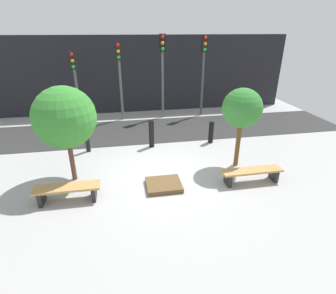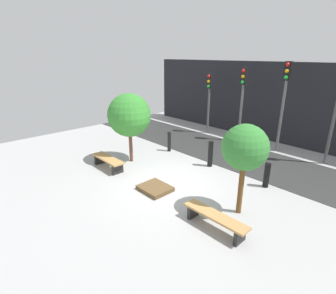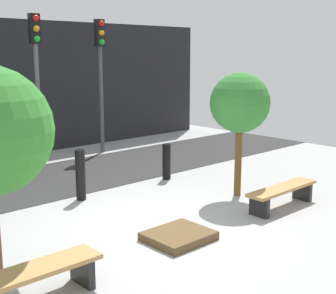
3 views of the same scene
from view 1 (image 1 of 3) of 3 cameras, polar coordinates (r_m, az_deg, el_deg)
ground_plane at (r=8.24m, az=-1.62°, el=-6.35°), size 18.00×18.00×0.00m
road_strip at (r=11.91m, az=-4.59°, el=3.63°), size 18.00×3.10×0.01m
building_facade at (r=14.64m, az=-6.25°, el=15.44°), size 16.20×0.50×3.93m
bench_left at (r=7.49m, az=-21.05°, el=-8.81°), size 1.70×0.47×0.44m
bench_right at (r=8.17m, az=17.76°, el=-5.43°), size 1.83×0.41×0.42m
planter_bed at (r=7.68m, az=-0.93°, el=-8.23°), size 1.00×0.86×0.14m
tree_behind_left_bench at (r=7.80m, az=-21.56°, el=5.94°), size 1.73×1.73×2.84m
tree_behind_right_bench at (r=8.46m, az=15.83°, el=7.99°), size 1.24×1.24×2.59m
bollard_far_left at (r=10.11m, az=-17.17°, el=1.47°), size 0.16×0.16×0.91m
bollard_left at (r=10.05m, az=-3.62°, el=2.82°), size 0.20×0.20×1.05m
bollard_center at (r=10.59m, az=9.35°, el=3.14°), size 0.20×0.20×0.86m
traffic_light_west at (r=13.23m, az=-19.63°, el=14.67°), size 0.28×0.27×3.28m
traffic_light_mid_west at (r=13.04m, az=-10.52°, el=16.58°), size 0.28×0.27×3.65m
traffic_light_mid_east at (r=13.17m, az=-1.21°, el=17.99°), size 0.28×0.27×3.99m
traffic_light_east at (r=13.64m, az=7.76°, el=17.87°), size 0.28×0.27×3.94m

